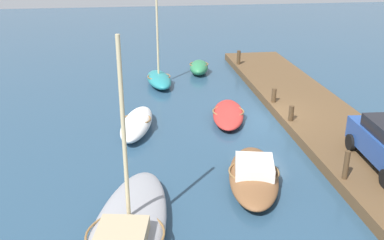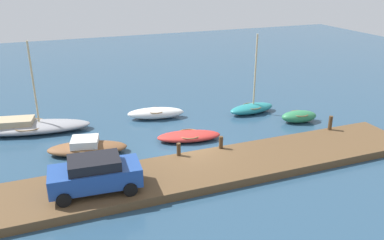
% 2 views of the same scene
% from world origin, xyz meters
% --- Properties ---
extents(ground_plane, '(84.00, 84.00, 0.00)m').
position_xyz_m(ground_plane, '(0.00, 0.00, 0.00)').
color(ground_plane, navy).
extents(dock_platform, '(24.42, 3.88, 0.44)m').
position_xyz_m(dock_platform, '(0.00, -2.70, 0.22)').
color(dock_platform, brown).
rests_on(dock_platform, ground_plane).
extents(motorboat_brown, '(4.81, 2.73, 0.95)m').
position_xyz_m(motorboat_brown, '(-5.67, 1.99, 0.38)').
color(motorboat_brown, brown).
rests_on(motorboat_brown, ground_plane).
extents(rowboat_teal, '(3.70, 1.66, 5.80)m').
position_xyz_m(rowboat_teal, '(6.54, 4.50, 0.42)').
color(rowboat_teal, teal).
rests_on(rowboat_teal, ground_plane).
extents(rowboat_red, '(4.17, 2.26, 0.56)m').
position_xyz_m(rowboat_red, '(0.47, 1.57, 0.29)').
color(rowboat_red, '#B72D28').
rests_on(rowboat_red, ground_plane).
extents(sailboat_grey, '(7.92, 3.56, 5.96)m').
position_xyz_m(sailboat_grey, '(-8.82, 6.53, 0.41)').
color(sailboat_grey, '#939399').
rests_on(sailboat_grey, ground_plane).
extents(rowboat_white, '(4.16, 2.08, 0.78)m').
position_xyz_m(rowboat_white, '(-0.38, 6.00, 0.40)').
color(rowboat_white, white).
rests_on(rowboat_white, ground_plane).
extents(dinghy_green, '(2.69, 1.62, 0.82)m').
position_xyz_m(dinghy_green, '(8.71, 1.72, 0.42)').
color(dinghy_green, '#2D7A4C').
rests_on(dinghy_green, ground_plane).
extents(mooring_post_west, '(0.19, 0.19, 1.05)m').
position_xyz_m(mooring_post_west, '(-6.51, -1.01, 0.96)').
color(mooring_post_west, '#47331E').
rests_on(mooring_post_west, dock_platform).
extents(mooring_post_mid_west, '(0.23, 0.23, 0.72)m').
position_xyz_m(mooring_post_mid_west, '(-1.10, -1.01, 0.80)').
color(mooring_post_mid_west, '#47331E').
rests_on(mooring_post_mid_west, dock_platform).
extents(mooring_post_mid_east, '(0.24, 0.24, 0.72)m').
position_xyz_m(mooring_post_mid_east, '(1.45, -1.01, 0.80)').
color(mooring_post_mid_east, '#47331E').
rests_on(mooring_post_mid_east, dock_platform).
extents(mooring_post_east, '(0.24, 0.24, 0.92)m').
position_xyz_m(mooring_post_east, '(9.07, -1.01, 0.90)').
color(mooring_post_east, '#47331E').
rests_on(mooring_post_east, dock_platform).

